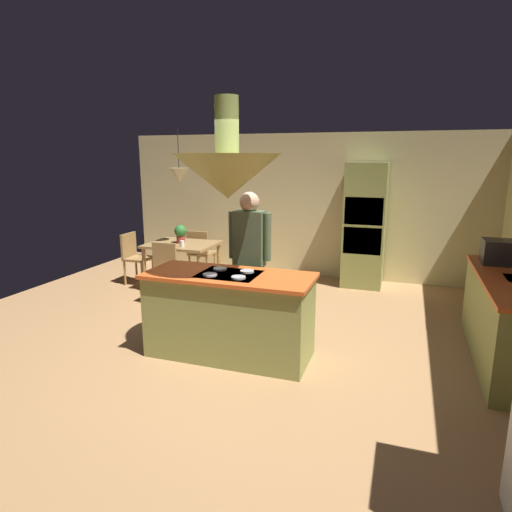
# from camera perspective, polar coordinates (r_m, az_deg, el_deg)

# --- Properties ---
(ground) EXTENTS (8.16, 8.16, 0.00)m
(ground) POSITION_cam_1_polar(r_m,az_deg,el_deg) (5.17, -2.54, -11.74)
(ground) COLOR #AD7F51
(wall_back) EXTENTS (6.80, 0.10, 2.55)m
(wall_back) POSITION_cam_1_polar(r_m,az_deg,el_deg) (8.06, 6.42, 6.50)
(wall_back) COLOR beige
(wall_back) RESTS_ON ground
(kitchen_island) EXTENTS (1.81, 0.77, 0.95)m
(kitchen_island) POSITION_cam_1_polar(r_m,az_deg,el_deg) (4.82, -3.47, -7.60)
(kitchen_island) COLOR #8C934C
(kitchen_island) RESTS_ON ground
(counter_run_right) EXTENTS (0.73, 2.18, 0.93)m
(counter_run_right) POSITION_cam_1_polar(r_m,az_deg,el_deg) (5.36, 30.01, -7.17)
(counter_run_right) COLOR #8C934C
(counter_run_right) RESTS_ON ground
(oven_tower) EXTENTS (0.66, 0.62, 2.06)m
(oven_tower) POSITION_cam_1_polar(r_m,az_deg,el_deg) (7.53, 13.90, 3.88)
(oven_tower) COLOR #8C934C
(oven_tower) RESTS_ON ground
(dining_table) EXTENTS (1.10, 0.88, 0.76)m
(dining_table) POSITION_cam_1_polar(r_m,az_deg,el_deg) (7.31, -9.58, 0.86)
(dining_table) COLOR #9B7645
(dining_table) RESTS_ON ground
(person_at_island) EXTENTS (0.53, 0.23, 1.75)m
(person_at_island) POSITION_cam_1_polar(r_m,az_deg,el_deg) (5.25, -0.82, 0.29)
(person_at_island) COLOR tan
(person_at_island) RESTS_ON ground
(range_hood) EXTENTS (1.10, 1.10, 1.00)m
(range_hood) POSITION_cam_1_polar(r_m,az_deg,el_deg) (4.52, -3.73, 10.65)
(range_hood) COLOR #8C934C
(pendant_light_over_table) EXTENTS (0.32, 0.32, 0.82)m
(pendant_light_over_table) POSITION_cam_1_polar(r_m,az_deg,el_deg) (7.16, -9.94, 10.32)
(pendant_light_over_table) COLOR beige
(chair_facing_island) EXTENTS (0.40, 0.40, 0.87)m
(chair_facing_island) POSITION_cam_1_polar(r_m,az_deg,el_deg) (6.78, -12.17, -1.52)
(chair_facing_island) COLOR #9B7645
(chair_facing_island) RESTS_ON ground
(chair_by_back_wall) EXTENTS (0.40, 0.40, 0.87)m
(chair_by_back_wall) POSITION_cam_1_polar(r_m,az_deg,el_deg) (7.91, -7.27, 0.69)
(chair_by_back_wall) COLOR #9B7645
(chair_by_back_wall) RESTS_ON ground
(chair_at_corner) EXTENTS (0.40, 0.40, 0.87)m
(chair_at_corner) POSITION_cam_1_polar(r_m,az_deg,el_deg) (7.82, -15.52, 0.18)
(chair_at_corner) COLOR #9B7645
(chair_at_corner) RESTS_ON ground
(potted_plant_on_table) EXTENTS (0.20, 0.20, 0.30)m
(potted_plant_on_table) POSITION_cam_1_polar(r_m,az_deg,el_deg) (7.29, -9.76, 2.98)
(potted_plant_on_table) COLOR #99382D
(potted_plant_on_table) RESTS_ON dining_table
(cup_on_table) EXTENTS (0.07, 0.07, 0.09)m
(cup_on_table) POSITION_cam_1_polar(r_m,az_deg,el_deg) (7.03, -9.54, 1.61)
(cup_on_table) COLOR white
(cup_on_table) RESTS_ON dining_table
(microwave_on_counter) EXTENTS (0.46, 0.36, 0.28)m
(microwave_on_counter) POSITION_cam_1_polar(r_m,az_deg,el_deg) (5.82, 29.48, 0.43)
(microwave_on_counter) COLOR #232326
(microwave_on_counter) RESTS_ON counter_run_right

